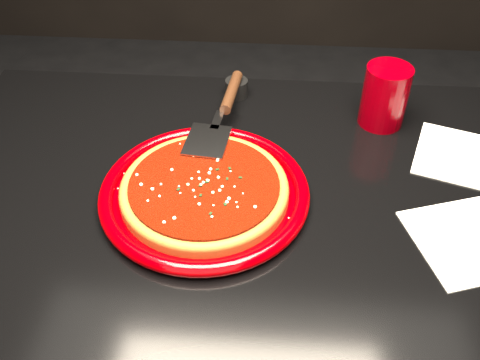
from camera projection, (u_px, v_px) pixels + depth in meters
name	position (u px, v px, depth m)	size (l,w,h in m)	color
table	(244.00, 319.00, 1.19)	(1.20, 0.80, 0.75)	black
plate	(205.00, 193.00, 0.93)	(0.37, 0.37, 0.03)	#830002
pizza_crust	(204.00, 191.00, 0.93)	(0.29, 0.29, 0.01)	brown
pizza_crust_rim	(204.00, 188.00, 0.93)	(0.29, 0.29, 0.02)	brown
pizza_sauce	(204.00, 185.00, 0.92)	(0.26, 0.26, 0.01)	#620F03
parmesan_dusting	(204.00, 182.00, 0.92)	(0.25, 0.25, 0.01)	beige
basil_flecks	(204.00, 183.00, 0.92)	(0.23, 0.23, 0.00)	black
pizza_server	(221.00, 113.00, 1.06)	(0.09, 0.33, 0.02)	#ADB0B4
cup	(385.00, 96.00, 1.07)	(0.09, 0.09, 0.13)	#790007
napkin_a	(468.00, 240.00, 0.87)	(0.17, 0.17, 0.00)	silver
napkin_b	(459.00, 156.00, 1.03)	(0.16, 0.17, 0.00)	silver
ramekin	(237.00, 88.00, 1.17)	(0.05, 0.05, 0.04)	black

